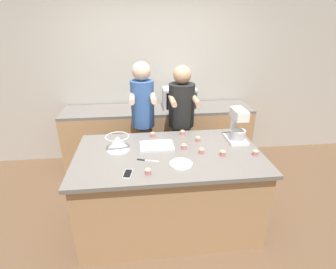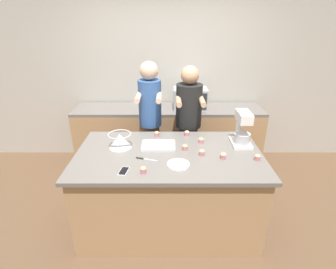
% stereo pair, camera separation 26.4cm
% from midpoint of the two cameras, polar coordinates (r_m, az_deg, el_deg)
% --- Properties ---
extents(ground_plane, '(16.00, 16.00, 0.00)m').
position_cam_midpoint_polar(ground_plane, '(3.19, 2.50, -18.30)').
color(ground_plane, brown).
extents(back_wall, '(10.00, 0.06, 2.70)m').
position_cam_midpoint_polar(back_wall, '(4.15, 1.79, 12.93)').
color(back_wall, '#B2ADA3').
rests_on(back_wall, ground_plane).
extents(island_counter, '(1.90, 1.09, 0.89)m').
position_cam_midpoint_polar(island_counter, '(2.91, 2.66, -11.78)').
color(island_counter, '#A87F56').
rests_on(island_counter, ground_plane).
extents(back_counter, '(2.80, 0.60, 0.92)m').
position_cam_midpoint_polar(back_counter, '(4.09, 1.79, -0.38)').
color(back_counter, '#A87F56').
rests_on(back_counter, ground_plane).
extents(person_left, '(0.31, 0.48, 1.69)m').
position_cam_midpoint_polar(person_left, '(3.37, -1.79, 2.54)').
color(person_left, brown).
rests_on(person_left, ground_plane).
extents(person_right, '(0.34, 0.50, 1.64)m').
position_cam_midpoint_polar(person_right, '(3.41, 6.47, 1.78)').
color(person_right, '#33384C').
rests_on(person_right, ground_plane).
extents(stand_mixer, '(0.20, 0.30, 0.37)m').
position_cam_midpoint_polar(stand_mixer, '(2.93, 18.14, 0.85)').
color(stand_mixer, white).
rests_on(stand_mixer, island_counter).
extents(mixing_bowl, '(0.25, 0.25, 0.16)m').
position_cam_midpoint_polar(mixing_bowl, '(2.78, -7.94, -1.29)').
color(mixing_bowl, '#BCBCC1').
rests_on(mixing_bowl, island_counter).
extents(baking_tray, '(0.35, 0.24, 0.04)m').
position_cam_midpoint_polar(baking_tray, '(2.79, 0.44, -2.38)').
color(baking_tray, silver).
rests_on(baking_tray, island_counter).
extents(microwave_oven, '(0.49, 0.33, 0.30)m').
position_cam_midpoint_polar(microwave_oven, '(3.90, 6.62, 7.78)').
color(microwave_oven, '#B7B7BC').
rests_on(microwave_oven, back_counter).
extents(cell_phone, '(0.09, 0.15, 0.01)m').
position_cam_midpoint_polar(cell_phone, '(2.37, -6.61, -8.07)').
color(cell_phone, silver).
rests_on(cell_phone, island_counter).
extents(small_plate, '(0.21, 0.21, 0.02)m').
position_cam_midpoint_polar(small_plate, '(2.46, 5.20, -6.63)').
color(small_plate, white).
rests_on(small_plate, island_counter).
extents(knife, '(0.21, 0.08, 0.01)m').
position_cam_midpoint_polar(knife, '(2.55, -2.21, -5.47)').
color(knife, '#BCBCC1').
rests_on(knife, island_counter).
extents(cupcake_0, '(0.06, 0.06, 0.06)m').
position_cam_midpoint_polar(cupcake_0, '(2.71, 21.43, -4.67)').
color(cupcake_0, '#D17084').
rests_on(cupcake_0, island_counter).
extents(cupcake_1, '(0.06, 0.06, 0.06)m').
position_cam_midpoint_polar(cupcake_1, '(2.91, 9.63, -1.29)').
color(cupcake_1, '#D17084').
rests_on(cupcake_1, island_counter).
extents(cupcake_2, '(0.06, 0.06, 0.06)m').
position_cam_midpoint_polar(cupcake_2, '(3.03, -0.15, 0.11)').
color(cupcake_2, '#D17084').
rests_on(cupcake_2, island_counter).
extents(cupcake_3, '(0.06, 0.06, 0.06)m').
position_cam_midpoint_polar(cupcake_3, '(2.73, 6.31, -2.82)').
color(cupcake_3, '#D17084').
rests_on(cupcake_3, island_counter).
extents(cupcake_4, '(0.06, 0.06, 0.06)m').
position_cam_midpoint_polar(cupcake_4, '(2.64, 14.60, -4.55)').
color(cupcake_4, '#D17084').
rests_on(cupcake_4, island_counter).
extents(cupcake_5, '(0.06, 0.06, 0.06)m').
position_cam_midpoint_polar(cupcake_5, '(3.07, 6.45, 0.26)').
color(cupcake_5, '#D17084').
rests_on(cupcake_5, island_counter).
extents(cupcake_6, '(0.06, 0.06, 0.06)m').
position_cam_midpoint_polar(cupcake_6, '(2.65, 10.06, -3.91)').
color(cupcake_6, '#D17084').
rests_on(cupcake_6, island_counter).
extents(cupcake_7, '(0.06, 0.06, 0.06)m').
position_cam_midpoint_polar(cupcake_7, '(2.33, -2.31, -7.79)').
color(cupcake_7, '#D17084').
rests_on(cupcake_7, island_counter).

